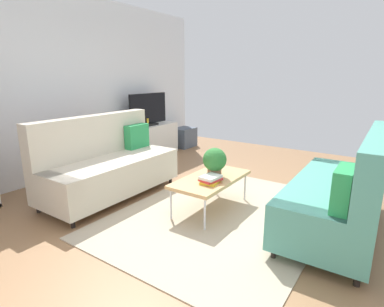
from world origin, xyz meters
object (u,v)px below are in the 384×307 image
object	(u,v)px
table_book_0	(211,182)
vase_0	(125,124)
tv	(148,110)
bottle_1	(143,121)
couch_green	(342,193)
bottle_2	(147,122)
couch_beige	(108,164)
tv_console	(149,141)
coffee_table	(211,180)
storage_trunk	(184,137)
vase_1	(131,124)
potted_plant	(215,161)
bottle_0	(140,121)

from	to	relation	value
table_book_0	vase_0	distance (m)	2.79
tv	vase_0	xyz separation A→B (m)	(-0.58, 0.07, -0.21)
bottle_1	couch_green	bearing A→B (deg)	-105.43
bottle_2	vase_0	bearing A→B (deg)	170.22
bottle_2	couch_beige	bearing A→B (deg)	-152.83
tv_console	table_book_0	size ratio (longest dim) A/B	5.83
coffee_table	storage_trunk	bearing A→B (deg)	41.47
vase_0	vase_1	distance (m)	0.15
vase_0	bottle_2	bearing A→B (deg)	-9.78
potted_plant	vase_0	distance (m)	2.63
coffee_table	storage_trunk	size ratio (longest dim) A/B	2.12
tv_console	tv	size ratio (longest dim) A/B	1.40
couch_beige	storage_trunk	world-z (taller)	couch_beige
tv	bottle_1	xyz separation A→B (m)	(-0.17, -0.02, -0.20)
tv_console	table_book_0	xyz separation A→B (m)	(-1.67, -2.50, 0.11)
vase_0	bottle_2	size ratio (longest dim) A/B	1.31
bottle_0	bottle_1	xyz separation A→B (m)	(0.10, 0.00, -0.00)
vase_1	storage_trunk	bearing A→B (deg)	-5.59
coffee_table	vase_1	world-z (taller)	vase_1
potted_plant	bottle_2	size ratio (longest dim) A/B	2.39
couch_green	bottle_1	world-z (taller)	couch_green
potted_plant	bottle_2	bearing A→B (deg)	59.57
table_book_0	vase_1	distance (m)	2.85
couch_green	bottle_0	world-z (taller)	couch_green
table_book_0	tv	bearing A→B (deg)	55.99
couch_beige	vase_0	world-z (taller)	couch_beige
potted_plant	bottle_1	bearing A→B (deg)	61.64
couch_green	coffee_table	xyz separation A→B (m)	(-0.29, 1.42, -0.05)
vase_0	bottle_2	xyz separation A→B (m)	(0.52, -0.09, -0.02)
bottle_1	tv	bearing A→B (deg)	6.64
tv_console	vase_0	xyz separation A→B (m)	(-0.58, 0.05, 0.42)
couch_beige	couch_green	world-z (taller)	same
storage_trunk	potted_plant	bearing A→B (deg)	-137.76
coffee_table	tv_console	xyz separation A→B (m)	(1.50, 2.40, -0.07)
coffee_table	storage_trunk	distance (m)	3.48
storage_trunk	bottle_0	size ratio (longest dim) A/B	2.21
tv	bottle_0	size ratio (longest dim) A/B	4.24
couch_green	tv_console	world-z (taller)	couch_green
couch_beige	bottle_2	xyz separation A→B (m)	(1.83, 0.94, 0.27)
storage_trunk	bottle_2	xyz separation A→B (m)	(-1.16, 0.06, 0.50)
vase_1	bottle_0	xyz separation A→B (m)	(0.16, -0.09, 0.04)
coffee_table	vase_0	distance (m)	2.64
coffee_table	potted_plant	distance (m)	0.23
couch_beige	tv	size ratio (longest dim) A/B	1.91
tv_console	storage_trunk	bearing A→B (deg)	-5.19
couch_green	tv_console	size ratio (longest dim) A/B	1.37
couch_beige	coffee_table	distance (m)	1.47
couch_beige	vase_1	bearing A→B (deg)	-145.22
bottle_1	bottle_0	bearing A→B (deg)	180.00
coffee_table	vase_1	size ratio (longest dim) A/B	6.71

